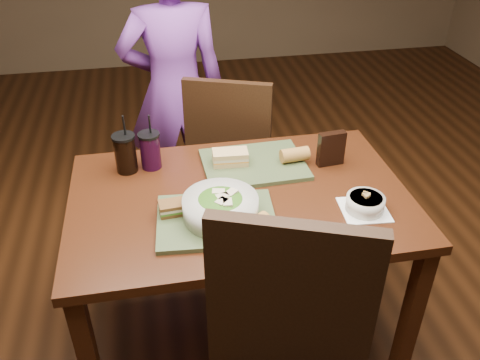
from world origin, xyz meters
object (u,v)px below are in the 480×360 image
Objects in this scene: baguette_near at (254,226)px; soup_bowl at (365,203)px; dining_table at (240,214)px; salad_bowl at (221,206)px; chip_bag at (331,149)px; tray_far at (254,164)px; tray_near at (216,220)px; sandwich_near at (173,208)px; cup_cola at (125,153)px; chair_far at (225,152)px; cup_berry at (150,150)px; diner at (175,92)px; sandwich_far at (230,157)px; baguette_far at (295,155)px.

soup_bowl is at bearing 10.12° from baguette_near.
salad_bowl reaches higher than dining_table.
chip_bag is at bearing 93.19° from soup_bowl.
tray_far is 2.83× the size of chip_bag.
tray_near is at bearing -121.20° from tray_far.
cup_cola is at bearing 114.76° from sandwich_near.
tray_far is at bearing -84.39° from chair_far.
cup_berry is (-0.32, 0.53, 0.03)m from baguette_near.
tray_near is (-0.11, -0.15, 0.10)m from dining_table.
soup_bowl reaches higher than sandwich_near.
tray_far is 4.13× the size of sandwich_near.
chair_far is 3.85× the size of cup_cola.
tray_far is (0.27, -0.78, -0.02)m from diner.
chair_far is at bearing 118.52° from chip_bag.
cup_berry is (0.10, 0.01, -0.00)m from cup_cola.
baguette_near is 0.50× the size of cup_berry.
chip_bag is at bearing 29.97° from tray_near.
tray_near is 4.13× the size of sandwich_near.
sandwich_near is 0.39m from cup_cola.
diner is 3.69× the size of tray_near.
diner is at bearing 70.74° from cup_cola.
sandwich_far is (-0.43, 0.39, 0.02)m from soup_bowl.
salad_bowl reaches higher than sandwich_near.
diner reaches higher than cup_cola.
tray_near is at bearing 136.25° from baguette_near.
baguette_near is at bearing 94.34° from diner.
baguette_far reaches higher than tray_far.
sandwich_near is 0.40× the size of cup_cola.
diner is (-0.22, 0.29, 0.23)m from chair_far.
tray_near is (-0.16, -0.84, 0.22)m from chair_far.
tray_near is 0.16m from sandwich_near.
tray_far is 3.51× the size of baguette_near.
baguette_near reaches higher than sandwich_near.
salad_bowl is 0.15m from baguette_near.
tray_near is 0.06m from salad_bowl.
diner is at bearing 119.61° from chip_bag.
cup_berry reaches higher than sandwich_near.
tray_near is 2.83× the size of chip_bag.
dining_table is 0.23m from salad_bowl.
dining_table is at bearing -31.67° from cup_cola.
cup_cola reaches higher than baguette_far.
cup_cola reaches higher than cup_berry.
chip_bag reaches higher than salad_bowl.
dining_table is at bearing 90.06° from baguette_near.
chair_far is 0.63m from cup_berry.
tray_near is 1.00× the size of tray_far.
chip_bag is (0.42, -0.05, 0.03)m from sandwich_far.
sandwich_near is at bearing -152.92° from baguette_far.
baguette_near is 0.67m from cup_cola.
chair_far is 0.89m from salad_bowl.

